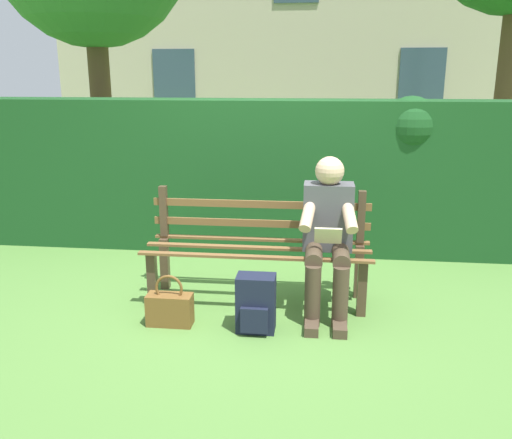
{
  "coord_description": "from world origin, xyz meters",
  "views": [
    {
      "loc": [
        -0.46,
        4.05,
        1.79
      ],
      "look_at": [
        0.0,
        0.1,
        0.71
      ],
      "focal_mm": 37.82,
      "sensor_mm": 36.0,
      "label": 1
    }
  ],
  "objects": [
    {
      "name": "ground",
      "position": [
        0.0,
        0.0,
        0.0
      ],
      "size": [
        60.0,
        60.0,
        0.0
      ],
      "primitive_type": "plane",
      "color": "#517F38"
    },
    {
      "name": "park_bench",
      "position": [
        0.0,
        -0.07,
        0.44
      ],
      "size": [
        1.8,
        0.52,
        0.89
      ],
      "color": "#4C3828",
      "rests_on": "ground"
    },
    {
      "name": "person_seated",
      "position": [
        -0.55,
        0.1,
        0.64
      ],
      "size": [
        0.44,
        0.73,
        1.19
      ],
      "color": "#4C4C51",
      "rests_on": "ground"
    },
    {
      "name": "hedge_backdrop",
      "position": [
        0.43,
        -1.46,
        0.8
      ],
      "size": [
        5.95,
        0.68,
        1.59
      ],
      "color": "#19471E",
      "rests_on": "ground"
    },
    {
      "name": "building_facade",
      "position": [
        0.08,
        -8.96,
        3.04
      ],
      "size": [
        10.25,
        2.91,
        6.08
      ],
      "color": "#BCAD93",
      "rests_on": "ground"
    },
    {
      "name": "backpack",
      "position": [
        -0.05,
        0.52,
        0.2
      ],
      "size": [
        0.28,
        0.25,
        0.42
      ],
      "color": "#191E33",
      "rests_on": "ground"
    },
    {
      "name": "handbag",
      "position": [
        0.59,
        0.5,
        0.13
      ],
      "size": [
        0.33,
        0.15,
        0.39
      ],
      "color": "brown",
      "rests_on": "ground"
    }
  ]
}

